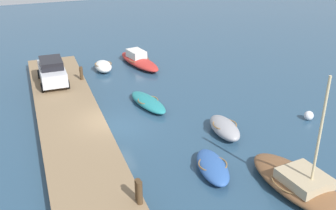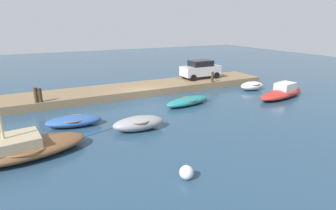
{
  "view_description": "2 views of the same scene",
  "coord_description": "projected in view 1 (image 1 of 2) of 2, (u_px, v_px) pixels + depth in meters",
  "views": [
    {
      "loc": [
        21.58,
        -4.24,
        11.74
      ],
      "look_at": [
        0.37,
        3.49,
        1.17
      ],
      "focal_mm": 43.4,
      "sensor_mm": 36.0,
      "label": 1
    },
    {
      "loc": [
        8.23,
        20.31,
        6.16
      ],
      "look_at": [
        0.11,
        4.34,
        0.67
      ],
      "focal_mm": 29.08,
      "sensor_mm": 36.0,
      "label": 2
    }
  ],
  "objects": [
    {
      "name": "dock_platform",
      "position": [
        73.0,
        130.0,
        23.81
      ],
      "size": [
        26.13,
        3.85,
        0.62
      ],
      "primitive_type": "cube",
      "color": "#846B4C",
      "rests_on": "ground_plane"
    },
    {
      "name": "dinghy_white",
      "position": [
        103.0,
        66.0,
        33.63
      ],
      "size": [
        2.44,
        1.45,
        0.79
      ],
      "rotation": [
        0.0,
        0.0,
        -0.03
      ],
      "color": "white",
      "rests_on": "ground_plane"
    },
    {
      "name": "marker_buoy",
      "position": [
        309.0,
        116.0,
        25.57
      ],
      "size": [
        0.59,
        0.59,
        0.59
      ],
      "primitive_type": "sphere",
      "color": "silver",
      "rests_on": "ground_plane"
    },
    {
      "name": "rowboat_grey",
      "position": [
        225.0,
        128.0,
        23.86
      ],
      "size": [
        3.18,
        1.56,
        0.82
      ],
      "rotation": [
        0.0,
        0.0,
        -0.06
      ],
      "color": "#939399",
      "rests_on": "ground_plane"
    },
    {
      "name": "rowboat_teal",
      "position": [
        148.0,
        102.0,
        27.41
      ],
      "size": [
        4.27,
        2.12,
        0.59
      ],
      "rotation": [
        0.0,
        0.0,
        0.2
      ],
      "color": "teal",
      "rests_on": "ground_plane"
    },
    {
      "name": "mooring_post_mid_east",
      "position": [
        140.0,
        193.0,
        17.04
      ],
      "size": [
        0.26,
        0.26,
        1.09
      ],
      "primitive_type": "cylinder",
      "color": "#47331E",
      "rests_on": "dock_platform"
    },
    {
      "name": "mooring_post_west",
      "position": [
        81.0,
        73.0,
        30.1
      ],
      "size": [
        0.25,
        0.25,
        0.99
      ],
      "primitive_type": "cylinder",
      "color": "#47331E",
      "rests_on": "dock_platform"
    },
    {
      "name": "mooring_post_mid_west",
      "position": [
        138.0,
        190.0,
        17.28
      ],
      "size": [
        0.26,
        0.26,
        1.03
      ],
      "primitive_type": "cylinder",
      "color": "#47331E",
      "rests_on": "dock_platform"
    },
    {
      "name": "rowboat_blue",
      "position": [
        213.0,
        167.0,
        20.31
      ],
      "size": [
        3.48,
        1.88,
        0.64
      ],
      "rotation": [
        0.0,
        0.0,
        -0.15
      ],
      "color": "#2D569E",
      "rests_on": "ground_plane"
    },
    {
      "name": "sailboat_brown",
      "position": [
        298.0,
        182.0,
        18.87
      ],
      "size": [
        5.94,
        3.1,
        6.02
      ],
      "rotation": [
        0.0,
        0.0,
        0.13
      ],
      "color": "brown",
      "rests_on": "ground_plane"
    },
    {
      "name": "ground_plane",
      "position": [
        112.0,
        128.0,
        24.66
      ],
      "size": [
        84.0,
        84.0,
        0.0
      ],
      "primitive_type": "plane",
      "color": "navy"
    },
    {
      "name": "parked_car",
      "position": [
        52.0,
        71.0,
        29.27
      ],
      "size": [
        4.02,
        1.98,
        1.83
      ],
      "rotation": [
        0.0,
        0.0,
        0.01
      ],
      "color": "silver",
      "rests_on": "dock_platform"
    },
    {
      "name": "motorboat_red",
      "position": [
        139.0,
        60.0,
        34.92
      ],
      "size": [
        5.99,
        2.86,
        1.21
      ],
      "rotation": [
        0.0,
        0.0,
        0.22
      ],
      "color": "#B72D28",
      "rests_on": "ground_plane"
    }
  ]
}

